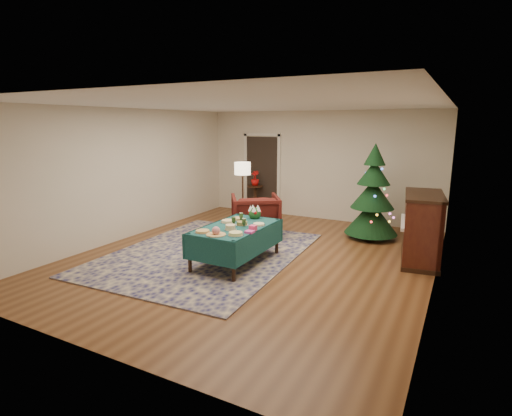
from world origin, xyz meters
The scene contains 24 objects.
room_shell centered at (0.00, 0.00, 1.35)m, with size 7.00×7.00×7.00m.
doorway centered at (-1.60, 3.48, 1.10)m, with size 1.08×0.04×2.16m.
rug centered at (-0.87, -0.22, 0.01)m, with size 3.20×4.20×0.02m, color #15164F.
buffet_table centered at (-0.13, -0.39, 0.53)m, with size 1.01×1.71×0.66m.
platter_0 centered at (-0.39, -1.00, 0.68)m, with size 0.26×0.26×0.04m.
platter_1 centered at (-0.11, -1.03, 0.72)m, with size 0.32×0.32×0.14m.
platter_2 centered at (0.16, -0.89, 0.69)m, with size 0.25×0.25×0.05m.
platter_3 centered at (-0.08, -0.65, 0.71)m, with size 0.19×0.19×0.09m.
platter_4 centered at (-0.38, -0.24, 0.68)m, with size 0.26×0.26×0.05m.
platter_5 centered at (-0.07, -0.29, 0.69)m, with size 0.22×0.22×0.06m.
platter_6 centered at (0.19, -0.16, 0.68)m, with size 0.22×0.22×0.04m.
platter_7 centered at (-0.35, 0.03, 0.68)m, with size 0.25×0.25×0.04m.
goblet_0 centered at (-0.22, -0.05, 0.75)m, with size 0.07×0.07×0.15m.
goblet_1 centered at (0.04, -0.40, 0.75)m, with size 0.07×0.07×0.15m.
goblet_2 centered at (-0.18, -0.39, 0.75)m, with size 0.07×0.07×0.15m.
napkin_stack centered at (0.28, -0.66, 0.68)m, with size 0.13×0.13×0.04m, color #E740A5.
gift_box centered at (0.27, -0.51, 0.71)m, with size 0.11×0.11×0.09m, color #F44378.
centerpiece centered at (-0.12, 0.27, 0.78)m, with size 0.24×0.24×0.27m.
armchair centered at (-0.62, 1.24, 0.50)m, with size 0.97×0.91×1.00m, color #47130F.
floor_lamp centered at (-1.22, 1.75, 1.30)m, with size 0.37×0.37×1.53m.
side_table centered at (-1.66, 3.20, 0.37)m, with size 0.43×0.43×0.77m.
potted_plant centered at (-1.66, 3.20, 0.88)m, with size 0.22×0.39×0.22m, color red.
christmas_tree centered at (1.60, 2.30, 0.90)m, with size 1.12×1.12×2.00m.
piano centered at (2.69, 1.21, 0.59)m, with size 0.82×1.47×1.21m.
Camera 1 is at (3.27, -6.09, 2.39)m, focal length 28.00 mm.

